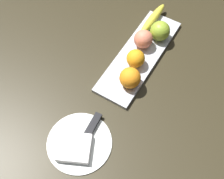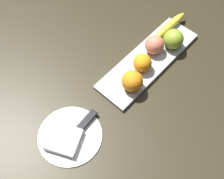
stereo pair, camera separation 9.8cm
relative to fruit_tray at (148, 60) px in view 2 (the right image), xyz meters
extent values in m
plane|color=#2D2717|center=(0.05, 0.03, -0.01)|extent=(2.40, 2.40, 0.00)
cube|color=#B5B9C2|center=(0.00, 0.00, 0.00)|extent=(0.46, 0.14, 0.02)
sphere|color=#8DAC2F|center=(-0.11, 0.03, 0.05)|extent=(0.08, 0.08, 0.08)
ellipsoid|color=yellow|center=(-0.18, -0.04, 0.02)|extent=(0.20, 0.04, 0.03)
sphere|color=orange|center=(0.05, 0.01, 0.04)|extent=(0.07, 0.07, 0.07)
sphere|color=orange|center=(0.14, 0.03, 0.05)|extent=(0.08, 0.08, 0.08)
sphere|color=#DF7A5B|center=(-0.04, -0.01, 0.04)|extent=(0.07, 0.07, 0.07)
cylinder|color=white|center=(0.41, 0.00, 0.00)|extent=(0.21, 0.21, 0.01)
cube|color=white|center=(0.44, 0.00, 0.01)|extent=(0.13, 0.13, 0.02)
cube|color=silver|center=(0.40, 0.01, 0.00)|extent=(0.15, 0.03, 0.00)
cube|color=black|center=(0.34, 0.01, 0.01)|extent=(0.09, 0.03, 0.01)
camera|label=1|loc=(0.63, 0.26, 0.89)|focal=45.88mm
camera|label=2|loc=(0.57, 0.34, 0.89)|focal=45.88mm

